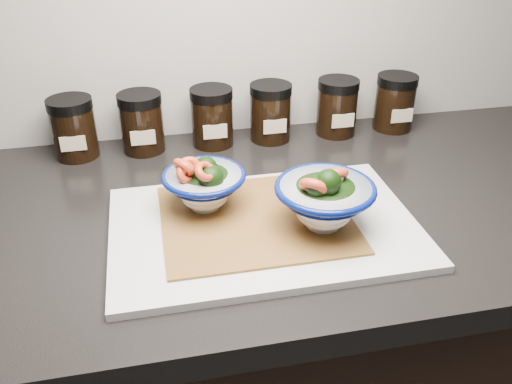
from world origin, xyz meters
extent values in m
cube|color=black|center=(0.00, 1.45, 0.88)|extent=(3.50, 0.60, 0.04)
cube|color=beige|center=(0.05, 1.37, 0.91)|extent=(0.45, 0.30, 0.01)
cube|color=#A06B30|center=(0.04, 1.39, 0.91)|extent=(0.28, 0.24, 0.00)
cylinder|color=white|center=(-0.03, 1.43, 0.92)|extent=(0.04, 0.04, 0.01)
ellipsoid|color=white|center=(-0.03, 1.43, 0.93)|extent=(0.07, 0.07, 0.03)
torus|color=#051358|center=(-0.03, 1.43, 0.97)|extent=(0.13, 0.13, 0.01)
torus|color=#051358|center=(-0.03, 1.43, 0.96)|extent=(0.11, 0.11, 0.00)
ellipsoid|color=black|center=(-0.03, 1.43, 0.96)|extent=(0.09, 0.09, 0.04)
ellipsoid|color=black|center=(-0.03, 1.41, 0.98)|extent=(0.04, 0.04, 0.04)
cylinder|color=#477233|center=(-0.03, 1.41, 0.96)|extent=(0.01, 0.01, 0.03)
ellipsoid|color=black|center=(-0.03, 1.44, 0.98)|extent=(0.04, 0.04, 0.04)
cylinder|color=#477233|center=(-0.03, 1.44, 0.96)|extent=(0.01, 0.01, 0.02)
ellipsoid|color=black|center=(-0.03, 1.42, 0.98)|extent=(0.04, 0.04, 0.03)
cylinder|color=#477233|center=(-0.03, 1.42, 0.97)|extent=(0.02, 0.01, 0.03)
torus|color=orange|center=(-0.03, 1.40, 0.99)|extent=(0.05, 0.05, 0.04)
torus|color=orange|center=(-0.06, 1.43, 0.99)|extent=(0.05, 0.04, 0.05)
torus|color=orange|center=(-0.06, 1.42, 0.99)|extent=(0.05, 0.05, 0.04)
torus|color=orange|center=(-0.06, 1.42, 0.99)|extent=(0.05, 0.04, 0.05)
cylinder|color=#CCBC8E|center=(-0.03, 1.42, 0.98)|extent=(0.02, 0.02, 0.01)
cylinder|color=white|center=(0.13, 1.35, 0.92)|extent=(0.05, 0.05, 0.01)
ellipsoid|color=white|center=(0.13, 1.35, 0.94)|extent=(0.08, 0.08, 0.04)
torus|color=#051358|center=(0.13, 1.35, 0.98)|extent=(0.15, 0.15, 0.01)
torus|color=#051358|center=(0.13, 1.35, 0.96)|extent=(0.12, 0.12, 0.00)
ellipsoid|color=black|center=(0.13, 1.35, 0.97)|extent=(0.11, 0.11, 0.05)
ellipsoid|color=black|center=(0.14, 1.36, 0.98)|extent=(0.04, 0.04, 0.03)
cylinder|color=#477233|center=(0.14, 1.36, 0.97)|extent=(0.02, 0.01, 0.03)
ellipsoid|color=black|center=(0.12, 1.33, 1.00)|extent=(0.04, 0.04, 0.04)
cylinder|color=#477233|center=(0.12, 1.33, 0.99)|extent=(0.02, 0.02, 0.03)
ellipsoid|color=black|center=(0.11, 1.33, 0.99)|extent=(0.03, 0.03, 0.03)
cylinder|color=#477233|center=(0.11, 1.33, 0.98)|extent=(0.01, 0.01, 0.02)
ellipsoid|color=black|center=(0.12, 1.34, 0.99)|extent=(0.04, 0.04, 0.04)
cylinder|color=#477233|center=(0.12, 1.34, 0.97)|extent=(0.01, 0.02, 0.03)
torus|color=orange|center=(0.14, 1.35, 0.99)|extent=(0.05, 0.04, 0.05)
torus|color=orange|center=(0.10, 1.33, 0.99)|extent=(0.06, 0.05, 0.05)
torus|color=orange|center=(0.14, 1.34, 0.99)|extent=(0.05, 0.05, 0.06)
cylinder|color=#CCBC8E|center=(0.14, 1.35, 0.99)|extent=(0.02, 0.02, 0.02)
cylinder|color=black|center=(-0.24, 1.69, 0.95)|extent=(0.08, 0.08, 0.09)
cylinder|color=black|center=(-0.24, 1.69, 1.00)|extent=(0.08, 0.08, 0.02)
cube|color=#C6B793|center=(-0.24, 1.65, 0.94)|extent=(0.04, 0.00, 0.03)
cylinder|color=black|center=(-0.12, 1.69, 0.95)|extent=(0.08, 0.08, 0.09)
cylinder|color=black|center=(-0.12, 1.69, 1.00)|extent=(0.08, 0.08, 0.02)
cube|color=#C6B793|center=(-0.12, 1.65, 0.94)|extent=(0.04, 0.00, 0.03)
cylinder|color=black|center=(0.01, 1.69, 0.95)|extent=(0.08, 0.08, 0.09)
cylinder|color=black|center=(0.01, 1.69, 1.00)|extent=(0.08, 0.08, 0.02)
cube|color=#C6B793|center=(0.01, 1.65, 0.94)|extent=(0.04, 0.00, 0.03)
cylinder|color=black|center=(0.13, 1.69, 0.95)|extent=(0.08, 0.08, 0.09)
cylinder|color=black|center=(0.13, 1.69, 1.00)|extent=(0.08, 0.08, 0.02)
cube|color=#C6B793|center=(0.13, 1.65, 0.94)|extent=(0.04, 0.00, 0.03)
cylinder|color=black|center=(0.27, 1.69, 0.95)|extent=(0.08, 0.08, 0.09)
cylinder|color=black|center=(0.27, 1.69, 1.00)|extent=(0.08, 0.08, 0.02)
cube|color=#C6B793|center=(0.27, 1.65, 0.94)|extent=(0.05, 0.00, 0.03)
cylinder|color=black|center=(0.39, 1.69, 0.95)|extent=(0.08, 0.08, 0.09)
cylinder|color=black|center=(0.39, 1.69, 1.00)|extent=(0.08, 0.08, 0.02)
cube|color=#C6B793|center=(0.39, 1.65, 0.94)|extent=(0.05, 0.00, 0.03)
camera|label=1|loc=(-0.10, 0.72, 1.36)|focal=38.00mm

